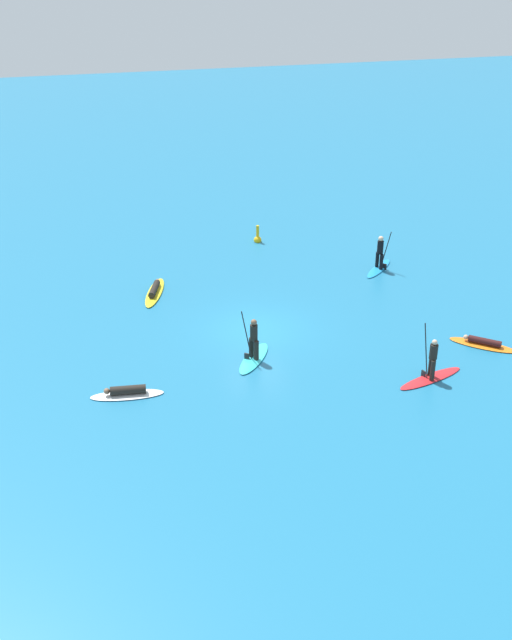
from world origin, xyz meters
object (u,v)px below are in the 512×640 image
at_px(surfer_on_orange_board, 483,343).
at_px(surfer_on_white_board, 127,392).
at_px(surfer_on_blue_board, 380,260).
at_px(surfer_on_teal_board, 254,350).
at_px(marker_buoy, 258,238).
at_px(surfer_on_red_board, 431,368).
at_px(surfer_on_yellow_board, 155,291).

bearing_deg(surfer_on_orange_board, surfer_on_white_board, 40.25).
relative_size(surfer_on_blue_board, surfer_on_teal_board, 0.88).
distance_m(surfer_on_teal_board, marker_buoy, 12.75).
bearing_deg(surfer_on_red_board, surfer_on_blue_board, -118.68).
bearing_deg(surfer_on_blue_board, surfer_on_yellow_board, 134.39).
distance_m(surfer_on_orange_board, surfer_on_teal_board, 9.77).
bearing_deg(surfer_on_red_board, surfer_on_yellow_board, -65.38).
xyz_separation_m(surfer_on_blue_board, marker_buoy, (-5.18, 4.99, -0.34)).
relative_size(surfer_on_orange_board, surfer_on_teal_board, 1.01).
height_order(surfer_on_red_board, surfer_on_white_board, surfer_on_red_board).
distance_m(surfer_on_yellow_board, surfer_on_teal_board, 7.82).
bearing_deg(surfer_on_red_board, surfer_on_orange_board, -167.71).
relative_size(surfer_on_red_board, marker_buoy, 2.97).
xyz_separation_m(surfer_on_red_board, surfer_on_blue_board, (1.78, 10.43, 0.05)).
height_order(surfer_on_white_board, surfer_on_yellow_board, surfer_on_white_board).
distance_m(surfer_on_white_board, surfer_on_teal_board, 5.54).
distance_m(surfer_on_yellow_board, surfer_on_orange_board, 15.31).
height_order(surfer_on_blue_board, surfer_on_teal_board, surfer_on_teal_board).
bearing_deg(surfer_on_blue_board, surfer_on_white_board, 166.55).
relative_size(surfer_on_white_board, surfer_on_orange_board, 1.06).
bearing_deg(surfer_on_red_board, marker_buoy, -96.55).
height_order(surfer_on_red_board, surfer_on_yellow_board, surfer_on_red_board).
height_order(surfer_on_white_board, marker_buoy, marker_buoy).
distance_m(surfer_on_red_board, surfer_on_blue_board, 10.58).
relative_size(surfer_on_blue_board, marker_buoy, 2.23).
height_order(surfer_on_orange_board, surfer_on_teal_board, surfer_on_teal_board).
bearing_deg(surfer_on_orange_board, surfer_on_teal_board, 32.04).
height_order(surfer_on_yellow_board, surfer_on_blue_board, surfer_on_blue_board).
relative_size(surfer_on_yellow_board, surfer_on_orange_board, 1.22).
height_order(surfer_on_orange_board, surfer_on_blue_board, surfer_on_blue_board).
relative_size(surfer_on_red_board, surfer_on_teal_board, 1.17).
relative_size(surfer_on_orange_board, marker_buoy, 2.56).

